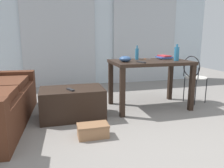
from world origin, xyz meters
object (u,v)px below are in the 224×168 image
(tv_remote_primary, at_px, (70,90))
(craft_table, at_px, (150,68))
(wire_chair, at_px, (194,74))
(bowl, at_px, (125,59))
(coffee_table, at_px, (72,103))
(tv_remote_on_table, at_px, (141,62))
(bottle_far, at_px, (137,54))
(book_stack, at_px, (164,57))
(bottle_near, at_px, (177,54))
(scissors, at_px, (146,59))
(shoebox, at_px, (93,131))

(tv_remote_primary, bearing_deg, craft_table, -11.11)
(wire_chair, bearing_deg, bowl, -175.86)
(coffee_table, bearing_deg, tv_remote_on_table, -3.80)
(bottle_far, distance_m, tv_remote_on_table, 0.48)
(bowl, height_order, book_stack, bowl)
(coffee_table, xyz_separation_m, bottle_near, (1.67, 0.04, 0.68))
(tv_remote_on_table, bearing_deg, bottle_far, 64.51)
(book_stack, xyz_separation_m, scissors, (-0.31, 0.05, -0.03))
(bottle_near, height_order, shoebox, bottle_near)
(scissors, height_order, tv_remote_primary, scissors)
(craft_table, distance_m, shoebox, 1.54)
(shoebox, bearing_deg, bottle_near, 26.75)
(craft_table, xyz_separation_m, scissors, (0.04, 0.24, 0.12))
(tv_remote_on_table, bearing_deg, shoebox, -155.12)
(wire_chair, bearing_deg, bottle_near, -160.59)
(scissors, xyz_separation_m, tv_remote_primary, (-1.34, -0.52, -0.34))
(tv_remote_primary, bearing_deg, bowl, -9.15)
(book_stack, height_order, tv_remote_primary, book_stack)
(wire_chair, distance_m, bottle_near, 0.61)
(craft_table, bearing_deg, book_stack, 28.83)
(tv_remote_on_table, distance_m, scissors, 0.56)
(bottle_far, distance_m, book_stack, 0.50)
(bowl, bearing_deg, book_stack, 17.87)
(bowl, bearing_deg, bottle_far, 43.12)
(bottle_far, relative_size, shoebox, 0.64)
(bottle_far, xyz_separation_m, tv_remote_primary, (-1.16, -0.50, -0.43))
(book_stack, bearing_deg, coffee_table, -167.47)
(tv_remote_on_table, xyz_separation_m, shoebox, (-0.86, -0.65, -0.71))
(book_stack, xyz_separation_m, tv_remote_on_table, (-0.60, -0.43, -0.02))
(bottle_near, bearing_deg, scissors, 133.88)
(craft_table, height_order, book_stack, book_stack)
(wire_chair, relative_size, tv_remote_primary, 5.26)
(craft_table, xyz_separation_m, bottle_far, (-0.15, 0.22, 0.21))
(scissors, relative_size, shoebox, 0.31)
(coffee_table, xyz_separation_m, tv_remote_on_table, (1.03, -0.07, 0.57))
(book_stack, distance_m, scissors, 0.32)
(coffee_table, height_order, scissors, scissors)
(wire_chair, distance_m, book_stack, 0.60)
(craft_table, relative_size, tv_remote_on_table, 6.81)
(wire_chair, bearing_deg, book_stack, 161.90)
(bottle_near, xyz_separation_m, tv_remote_primary, (-1.70, -0.15, -0.45))
(coffee_table, bearing_deg, book_stack, 12.53)
(scissors, bearing_deg, book_stack, -8.27)
(coffee_table, height_order, tv_remote_primary, tv_remote_primary)
(craft_table, height_order, shoebox, craft_table)
(bottle_near, distance_m, book_stack, 0.34)
(tv_remote_on_table, xyz_separation_m, scissors, (0.29, 0.48, -0.01))
(bowl, bearing_deg, bottle_near, -4.57)
(bottle_near, relative_size, bottle_far, 1.12)
(book_stack, bearing_deg, scissors, 171.73)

